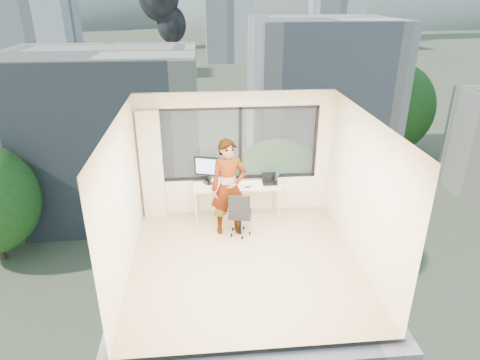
{
  "coord_description": "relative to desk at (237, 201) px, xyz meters",
  "views": [
    {
      "loc": [
        -0.67,
        -6.18,
        4.38
      ],
      "look_at": [
        0.0,
        1.0,
        1.15
      ],
      "focal_mm": 31.55,
      "sensor_mm": 36.0,
      "label": 1
    }
  ],
  "objects": [
    {
      "name": "far_tower_d",
      "position": [
        -60.0,
        148.34,
        -3.38
      ],
      "size": [
        16.0,
        14.0,
        22.0
      ],
      "primitive_type": "cube",
      "color": "silver",
      "rests_on": "exterior_ground"
    },
    {
      "name": "exterior_ground",
      "position": [
        0.0,
        118.34,
        -14.38
      ],
      "size": [
        400.0,
        400.0,
        0.04
      ],
      "primitive_type": "cube",
      "color": "#515B3D",
      "rests_on": "ground"
    },
    {
      "name": "near_bldg_a",
      "position": [
        -9.0,
        28.34,
        -7.38
      ],
      "size": [
        16.0,
        12.0,
        14.0
      ],
      "primitive_type": "cube",
      "color": "beige",
      "rests_on": "exterior_ground"
    },
    {
      "name": "far_tower_b",
      "position": [
        8.0,
        118.34,
        0.62
      ],
      "size": [
        13.0,
        13.0,
        30.0
      ],
      "primitive_type": "cube",
      "color": "silver",
      "rests_on": "exterior_ground"
    },
    {
      "name": "tree_c",
      "position": [
        22.0,
        38.34,
        -9.38
      ],
      "size": [
        8.4,
        8.4,
        10.0
      ],
      "primitive_type": null,
      "color": "#21511B",
      "rests_on": "exterior_ground"
    },
    {
      "name": "hill_b",
      "position": [
        100.0,
        318.34,
        -14.38
      ],
      "size": [
        300.0,
        220.0,
        96.0
      ],
      "primitive_type": "ellipsoid",
      "color": "slate",
      "rests_on": "exterior_ground"
    },
    {
      "name": "wall_left",
      "position": [
        -2.0,
        -1.66,
        0.93
      ],
      "size": [
        0.01,
        4.0,
        2.6
      ],
      "primitive_type": "cube",
      "color": "beige",
      "rests_on": "ground"
    },
    {
      "name": "far_tower_a",
      "position": [
        -35.0,
        93.34,
        -0.38
      ],
      "size": [
        14.0,
        14.0,
        28.0
      ],
      "primitive_type": "cube",
      "color": "silver",
      "rests_on": "exterior_ground"
    },
    {
      "name": "far_tower_c",
      "position": [
        45.0,
        138.34,
        -1.38
      ],
      "size": [
        15.0,
        15.0,
        26.0
      ],
      "primitive_type": "cube",
      "color": "silver",
      "rests_on": "exterior_ground"
    },
    {
      "name": "cellphone",
      "position": [
        0.21,
        -0.14,
        0.38
      ],
      "size": [
        0.13,
        0.07,
        0.01
      ],
      "primitive_type": "cube",
      "rotation": [
        0.0,
        0.0,
        0.14
      ],
      "color": "black",
      "rests_on": "desk"
    },
    {
      "name": "near_bldg_b",
      "position": [
        12.0,
        36.34,
        -6.38
      ],
      "size": [
        14.0,
        13.0,
        16.0
      ],
      "primitive_type": "cube",
      "color": "silver",
      "rests_on": "exterior_ground"
    },
    {
      "name": "window_wall",
      "position": [
        0.05,
        0.34,
        1.15
      ],
      "size": [
        3.3,
        0.16,
        1.55
      ],
      "primitive_type": null,
      "color": "black",
      "rests_on": "ground"
    },
    {
      "name": "hill_a",
      "position": [
        -120.0,
        318.34,
        -14.38
      ],
      "size": [
        288.0,
        216.0,
        90.0
      ],
      "primitive_type": "ellipsoid",
      "color": "slate",
      "rests_on": "exterior_ground"
    },
    {
      "name": "handbag",
      "position": [
        0.8,
        0.24,
        0.47
      ],
      "size": [
        0.26,
        0.13,
        0.2
      ],
      "primitive_type": "ellipsoid",
      "rotation": [
        0.0,
        0.0,
        -0.01
      ],
      "color": "#0D5243",
      "rests_on": "desk"
    },
    {
      "name": "wall_front",
      "position": [
        0.0,
        -3.66,
        0.93
      ],
      "size": [
        4.0,
        0.01,
        2.6
      ],
      "primitive_type": "cube",
      "color": "beige",
      "rests_on": "ground"
    },
    {
      "name": "person",
      "position": [
        -0.21,
        -0.56,
        0.58
      ],
      "size": [
        0.73,
        0.51,
        1.91
      ],
      "primitive_type": "imported",
      "rotation": [
        0.0,
        0.0,
        0.08
      ],
      "color": "#2D2D33",
      "rests_on": "floor"
    },
    {
      "name": "wall_right",
      "position": [
        2.0,
        -1.66,
        0.93
      ],
      "size": [
        0.01,
        4.0,
        2.6
      ],
      "primitive_type": "cube",
      "color": "beige",
      "rests_on": "ground"
    },
    {
      "name": "curtain",
      "position": [
        -1.72,
        0.22,
        0.77
      ],
      "size": [
        0.45,
        0.14,
        2.3
      ],
      "primitive_type": "cube",
      "color": "beige",
      "rests_on": "floor"
    },
    {
      "name": "tree_b",
      "position": [
        4.0,
        16.34,
        -9.88
      ],
      "size": [
        7.6,
        7.6,
        9.0
      ],
      "primitive_type": null,
      "color": "#21511B",
      "rests_on": "exterior_ground"
    },
    {
      "name": "chair",
      "position": [
        -0.0,
        -0.7,
        0.1
      ],
      "size": [
        0.56,
        0.56,
        0.95
      ],
      "primitive_type": null,
      "rotation": [
        0.0,
        0.0,
        -0.18
      ],
      "color": "black",
      "rests_on": "floor"
    },
    {
      "name": "laptop",
      "position": [
        0.68,
        -0.01,
        0.47
      ],
      "size": [
        0.31,
        0.32,
        0.2
      ],
      "primitive_type": null,
      "rotation": [
        0.0,
        0.0,
        0.01
      ],
      "color": "black",
      "rests_on": "desk"
    },
    {
      "name": "pen_cup",
      "position": [
        0.8,
        -0.06,
        0.42
      ],
      "size": [
        0.08,
        0.08,
        0.1
      ],
      "primitive_type": "cylinder",
      "rotation": [
        0.0,
        0.0,
        0.04
      ],
      "color": "black",
      "rests_on": "desk"
    },
    {
      "name": "desk",
      "position": [
        0.0,
        0.0,
        0.0
      ],
      "size": [
        1.8,
        0.6,
        0.75
      ],
      "primitive_type": "cube",
      "color": "tan",
      "rests_on": "floor"
    },
    {
      "name": "ceiling",
      "position": [
        0.0,
        -1.66,
        2.23
      ],
      "size": [
        4.0,
        4.0,
        0.01
      ],
      "primitive_type": "cube",
      "color": "white",
      "rests_on": "ground"
    },
    {
      "name": "monitor",
      "position": [
        -0.57,
        0.15,
        0.66
      ],
      "size": [
        0.59,
        0.28,
        0.58
      ],
      "primitive_type": null,
      "rotation": [
        0.0,
        0.0,
        -0.27
      ],
      "color": "black",
      "rests_on": "desk"
    },
    {
      "name": "game_console",
      "position": [
        -0.34,
        0.23,
        0.42
      ],
      "size": [
        0.37,
        0.32,
        0.08
      ],
      "primitive_type": "cube",
      "rotation": [
        0.0,
        0.0,
        -0.11
      ],
      "color": "white",
      "rests_on": "desk"
    },
    {
      "name": "floor",
      "position": [
        0.0,
        -1.66,
        -0.38
      ],
      "size": [
        4.0,
        4.0,
        0.01
      ],
      "primitive_type": "cube",
      "color": "tan",
      "rests_on": "ground"
    }
  ]
}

